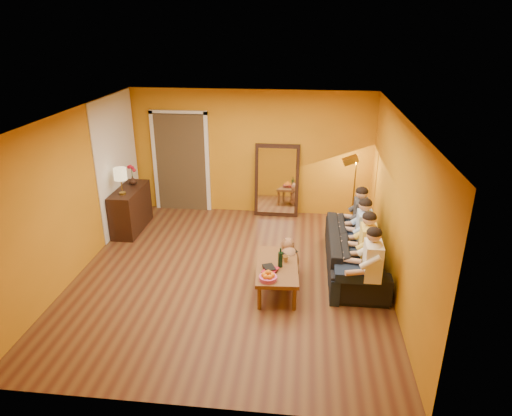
# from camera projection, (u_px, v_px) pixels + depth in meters

# --- Properties ---
(room_shell) EXTENTS (5.00, 5.50, 2.60)m
(room_shell) POSITION_uv_depth(u_px,v_px,m) (233.00, 193.00, 7.29)
(room_shell) COLOR brown
(room_shell) RESTS_ON ground
(white_accent) EXTENTS (0.02, 1.90, 2.58)m
(white_accent) POSITION_uv_depth(u_px,v_px,m) (118.00, 163.00, 8.81)
(white_accent) COLOR white
(white_accent) RESTS_ON wall_left
(doorway_recess) EXTENTS (1.06, 0.30, 2.10)m
(doorway_recess) POSITION_uv_depth(u_px,v_px,m) (183.00, 161.00, 9.80)
(doorway_recess) COLOR #3F2D19
(doorway_recess) RESTS_ON floor
(door_jamb_left) EXTENTS (0.08, 0.06, 2.20)m
(door_jamb_left) POSITION_uv_depth(u_px,v_px,m) (155.00, 162.00, 9.75)
(door_jamb_left) COLOR white
(door_jamb_left) RESTS_ON wall_back
(door_jamb_right) EXTENTS (0.08, 0.06, 2.20)m
(door_jamb_right) POSITION_uv_depth(u_px,v_px,m) (207.00, 164.00, 9.63)
(door_jamb_right) COLOR white
(door_jamb_right) RESTS_ON wall_back
(door_header) EXTENTS (1.22, 0.06, 0.08)m
(door_header) POSITION_uv_depth(u_px,v_px,m) (178.00, 112.00, 9.28)
(door_header) COLOR white
(door_header) RESTS_ON wall_back
(mirror_frame) EXTENTS (0.92, 0.27, 1.51)m
(mirror_frame) POSITION_uv_depth(u_px,v_px,m) (277.00, 180.00, 9.51)
(mirror_frame) COLOR black
(mirror_frame) RESTS_ON floor
(mirror_glass) EXTENTS (0.78, 0.21, 1.35)m
(mirror_glass) POSITION_uv_depth(u_px,v_px,m) (277.00, 181.00, 9.48)
(mirror_glass) COLOR white
(mirror_glass) RESTS_ON mirror_frame
(sideboard) EXTENTS (0.44, 1.18, 0.85)m
(sideboard) POSITION_uv_depth(u_px,v_px,m) (131.00, 209.00, 8.94)
(sideboard) COLOR black
(sideboard) RESTS_ON floor
(table_lamp) EXTENTS (0.24, 0.24, 0.51)m
(table_lamp) POSITION_uv_depth(u_px,v_px,m) (121.00, 181.00, 8.40)
(table_lamp) COLOR beige
(table_lamp) RESTS_ON sideboard
(sofa) EXTENTS (2.27, 0.89, 0.66)m
(sofa) POSITION_uv_depth(u_px,v_px,m) (355.00, 251.00, 7.52)
(sofa) COLOR black
(sofa) RESTS_ON floor
(coffee_table) EXTENTS (0.70, 1.26, 0.42)m
(coffee_table) POSITION_uv_depth(u_px,v_px,m) (277.00, 277.00, 7.00)
(coffee_table) COLOR brown
(coffee_table) RESTS_ON floor
(floor_lamp) EXTENTS (0.32, 0.27, 1.44)m
(floor_lamp) POSITION_uv_depth(u_px,v_px,m) (354.00, 193.00, 8.95)
(floor_lamp) COLOR #AB8A32
(floor_lamp) RESTS_ON floor
(dog) EXTENTS (0.51, 0.62, 0.63)m
(dog) POSITION_uv_depth(u_px,v_px,m) (289.00, 258.00, 7.34)
(dog) COLOR #8E5E40
(dog) RESTS_ON floor
(person_far_left) EXTENTS (0.70, 0.44, 1.22)m
(person_far_left) POSITION_uv_depth(u_px,v_px,m) (372.00, 267.00, 6.48)
(person_far_left) COLOR white
(person_far_left) RESTS_ON sofa
(person_mid_left) EXTENTS (0.70, 0.44, 1.22)m
(person_mid_left) POSITION_uv_depth(u_px,v_px,m) (368.00, 249.00, 6.98)
(person_mid_left) COLOR #E6C34C
(person_mid_left) RESTS_ON sofa
(person_mid_right) EXTENTS (0.70, 0.44, 1.22)m
(person_mid_right) POSITION_uv_depth(u_px,v_px,m) (364.00, 234.00, 7.49)
(person_mid_right) COLOR #9CBEF1
(person_mid_right) RESTS_ON sofa
(person_far_right) EXTENTS (0.70, 0.44, 1.22)m
(person_far_right) POSITION_uv_depth(u_px,v_px,m) (360.00, 220.00, 8.00)
(person_far_right) COLOR #323237
(person_far_right) RESTS_ON sofa
(fruit_bowl) EXTENTS (0.26, 0.26, 0.16)m
(fruit_bowl) POSITION_uv_depth(u_px,v_px,m) (268.00, 275.00, 6.48)
(fruit_bowl) COLOR #C54586
(fruit_bowl) RESTS_ON coffee_table
(wine_bottle) EXTENTS (0.07, 0.07, 0.31)m
(wine_bottle) POSITION_uv_depth(u_px,v_px,m) (280.00, 257.00, 6.81)
(wine_bottle) COLOR black
(wine_bottle) RESTS_ON coffee_table
(tumbler) EXTENTS (0.12, 0.12, 0.10)m
(tumbler) POSITION_uv_depth(u_px,v_px,m) (285.00, 259.00, 7.00)
(tumbler) COLOR #B27F3F
(tumbler) RESTS_ON coffee_table
(laptop) EXTENTS (0.35, 0.31, 0.02)m
(laptop) POSITION_uv_depth(u_px,v_px,m) (290.00, 254.00, 7.22)
(laptop) COLOR black
(laptop) RESTS_ON coffee_table
(book_lower) EXTENTS (0.24, 0.28, 0.02)m
(book_lower) POSITION_uv_depth(u_px,v_px,m) (264.00, 270.00, 6.75)
(book_lower) COLOR black
(book_lower) RESTS_ON coffee_table
(book_mid) EXTENTS (0.27, 0.30, 0.02)m
(book_mid) POSITION_uv_depth(u_px,v_px,m) (265.00, 269.00, 6.75)
(book_mid) COLOR #AF1427
(book_mid) RESTS_ON book_lower
(book_upper) EXTENTS (0.23, 0.26, 0.02)m
(book_upper) POSITION_uv_depth(u_px,v_px,m) (264.00, 268.00, 6.72)
(book_upper) COLOR black
(book_upper) RESTS_ON book_mid
(vase) EXTENTS (0.16, 0.16, 0.17)m
(vase) POSITION_uv_depth(u_px,v_px,m) (133.00, 181.00, 8.97)
(vase) COLOR black
(vase) RESTS_ON sideboard
(flowers) EXTENTS (0.17, 0.17, 0.42)m
(flowers) POSITION_uv_depth(u_px,v_px,m) (131.00, 169.00, 8.88)
(flowers) COLOR #AF1427
(flowers) RESTS_ON vase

